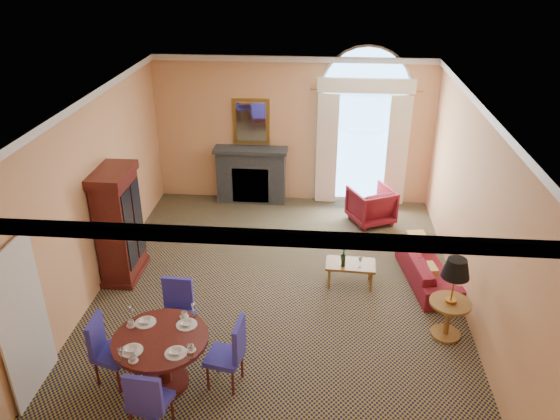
# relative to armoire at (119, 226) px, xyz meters

# --- Properties ---
(ground) EXTENTS (7.50, 7.50, 0.00)m
(ground) POSITION_rel_armoire_xyz_m (2.72, -0.35, -0.95)
(ground) COLOR #111136
(ground) RESTS_ON ground
(room_envelope) EXTENTS (6.04, 7.52, 3.45)m
(room_envelope) POSITION_rel_armoire_xyz_m (2.69, 0.32, 1.56)
(room_envelope) COLOR tan
(room_envelope) RESTS_ON ground
(armoire) EXTENTS (0.57, 1.01, 1.98)m
(armoire) POSITION_rel_armoire_xyz_m (0.00, 0.00, 0.00)
(armoire) COLOR #40120E
(armoire) RESTS_ON ground
(dining_table) EXTENTS (1.23, 1.23, 0.98)m
(dining_table) POSITION_rel_armoire_xyz_m (1.42, -2.56, -0.38)
(dining_table) COLOR #40120E
(dining_table) RESTS_ON ground
(dining_chair_north) EXTENTS (0.48, 0.48, 0.99)m
(dining_chair_north) POSITION_rel_armoire_xyz_m (1.39, -1.63, -0.39)
(dining_chair_north) COLOR #2D289E
(dining_chair_north) RESTS_ON ground
(dining_chair_south) EXTENTS (0.54, 0.54, 0.99)m
(dining_chair_south) POSITION_rel_armoire_xyz_m (1.49, -3.39, -0.39)
(dining_chair_south) COLOR #2D289E
(dining_chair_south) RESTS_ON ground
(dining_chair_east) EXTENTS (0.52, 0.52, 0.99)m
(dining_chair_east) POSITION_rel_armoire_xyz_m (2.31, -2.47, -0.39)
(dining_chair_east) COLOR #2D289E
(dining_chair_east) RESTS_ON ground
(dining_chair_west) EXTENTS (0.55, 0.55, 0.99)m
(dining_chair_west) POSITION_rel_armoire_xyz_m (0.67, -2.55, -0.39)
(dining_chair_west) COLOR #2D289E
(dining_chair_west) RESTS_ON ground
(sofa) EXTENTS (0.95, 1.81, 0.50)m
(sofa) POSITION_rel_armoire_xyz_m (5.27, 0.19, -0.70)
(sofa) COLOR maroon
(sofa) RESTS_ON ground
(armchair) EXTENTS (1.09, 1.10, 0.76)m
(armchair) POSITION_rel_armoire_xyz_m (4.42, 2.39, -0.58)
(armchair) COLOR maroon
(armchair) RESTS_ON ground
(coffee_table) EXTENTS (0.85, 0.50, 0.74)m
(coffee_table) POSITION_rel_armoire_xyz_m (3.92, -0.00, -0.56)
(coffee_table) COLOR brown
(coffee_table) RESTS_ON ground
(side_table) EXTENTS (0.60, 0.60, 1.29)m
(side_table) POSITION_rel_armoire_xyz_m (5.32, -1.22, -0.12)
(side_table) COLOR brown
(side_table) RESTS_ON ground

